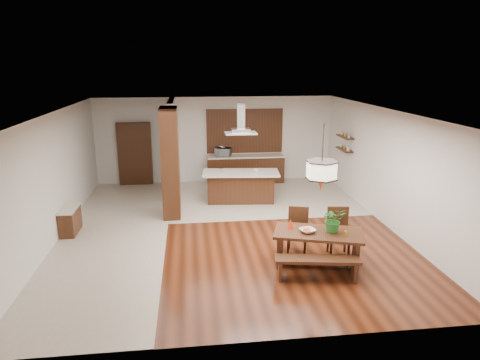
{
  "coord_description": "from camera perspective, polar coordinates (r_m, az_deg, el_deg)",
  "views": [
    {
      "loc": [
        -0.91,
        -9.9,
        3.99
      ],
      "look_at": [
        0.3,
        0.0,
        1.25
      ],
      "focal_mm": 32.0,
      "sensor_mm": 36.0,
      "label": 1
    }
  ],
  "objects": [
    {
      "name": "room_shell",
      "position": [
        10.13,
        -1.69,
        4.38
      ],
      "size": [
        9.0,
        9.04,
        2.92
      ],
      "color": "#3B180A",
      "rests_on": "ground"
    },
    {
      "name": "tile_hallway",
      "position": [
        10.83,
        -16.35,
        -6.88
      ],
      "size": [
        2.5,
        9.0,
        0.01
      ],
      "primitive_type": "cube",
      "color": "beige",
      "rests_on": "ground"
    },
    {
      "name": "tile_kitchen",
      "position": [
        13.2,
        2.78,
        -2.23
      ],
      "size": [
        5.5,
        4.0,
        0.01
      ],
      "primitive_type": "cube",
      "color": "beige",
      "rests_on": "ground"
    },
    {
      "name": "soffit_band",
      "position": [
        10.0,
        -1.73,
        9.01
      ],
      "size": [
        8.0,
        9.0,
        0.02
      ],
      "primitive_type": "cube",
      "color": "#361E0D",
      "rests_on": "room_shell"
    },
    {
      "name": "partition_pier",
      "position": [
        11.4,
        -9.26,
        2.28
      ],
      "size": [
        0.45,
        1.0,
        2.9
      ],
      "primitive_type": "cube",
      "color": "black",
      "rests_on": "ground"
    },
    {
      "name": "partition_stub",
      "position": [
        13.45,
        -8.95,
        4.29
      ],
      "size": [
        0.18,
        2.4,
        2.9
      ],
      "primitive_type": "cube",
      "color": "silver",
      "rests_on": "ground"
    },
    {
      "name": "hallway_console",
      "position": [
        11.13,
        -21.72,
        -5.05
      ],
      "size": [
        0.37,
        0.88,
        0.63
      ],
      "primitive_type": "cube",
      "color": "black",
      "rests_on": "ground"
    },
    {
      "name": "hallway_doorway",
      "position": [
        14.71,
        -13.83,
        3.38
      ],
      "size": [
        1.1,
        0.2,
        2.1
      ],
      "primitive_type": "cube",
      "color": "black",
      "rests_on": "ground"
    },
    {
      "name": "rear_counter",
      "position": [
        14.66,
        0.73,
        1.48
      ],
      "size": [
        2.6,
        0.62,
        0.95
      ],
      "color": "black",
      "rests_on": "ground"
    },
    {
      "name": "kitchen_window",
      "position": [
        14.66,
        0.61,
        6.57
      ],
      "size": [
        2.6,
        0.08,
        1.5
      ],
      "primitive_type": "cube",
      "color": "#9A5A2E",
      "rests_on": "room_shell"
    },
    {
      "name": "shelf_lower",
      "position": [
        13.63,
        13.74,
        3.96
      ],
      "size": [
        0.26,
        0.9,
        0.04
      ],
      "primitive_type": "cube",
      "color": "black",
      "rests_on": "room_shell"
    },
    {
      "name": "shelf_upper",
      "position": [
        13.56,
        13.84,
        5.62
      ],
      "size": [
        0.26,
        0.9,
        0.04
      ],
      "primitive_type": "cube",
      "color": "black",
      "rests_on": "room_shell"
    },
    {
      "name": "dining_table",
      "position": [
        8.83,
        10.35,
        -7.95
      ],
      "size": [
        1.92,
        1.35,
        0.73
      ],
      "rotation": [
        0.0,
        0.0,
        -0.3
      ],
      "color": "black",
      "rests_on": "ground"
    },
    {
      "name": "dining_bench",
      "position": [
        8.39,
        10.23,
        -11.59
      ],
      "size": [
        1.63,
        0.6,
        0.45
      ],
      "primitive_type": null,
      "rotation": [
        0.0,
        0.0,
        -0.16
      ],
      "color": "black",
      "rests_on": "ground"
    },
    {
      "name": "dining_chair_left",
      "position": [
        9.34,
        7.66,
        -6.77
      ],
      "size": [
        0.55,
        0.55,
        0.99
      ],
      "primitive_type": null,
      "rotation": [
        0.0,
        0.0,
        -0.31
      ],
      "color": "black",
      "rests_on": "ground"
    },
    {
      "name": "dining_chair_right",
      "position": [
        9.34,
        13.04,
        -6.89
      ],
      "size": [
        0.52,
        0.52,
        1.03
      ],
      "primitive_type": null,
      "rotation": [
        0.0,
        0.0,
        -0.15
      ],
      "color": "black",
      "rests_on": "ground"
    },
    {
      "name": "pendant_lantern",
      "position": [
        8.31,
        10.91,
        2.96
      ],
      "size": [
        0.64,
        0.64,
        1.31
      ],
      "primitive_type": null,
      "color": "beige",
      "rests_on": "room_shell"
    },
    {
      "name": "foliage_plant",
      "position": [
        8.72,
        12.35,
        -5.2
      ],
      "size": [
        0.46,
        0.4,
        0.51
      ],
      "primitive_type": "imported",
      "rotation": [
        0.0,
        0.0,
        -0.01
      ],
      "color": "#226823",
      "rests_on": "dining_table"
    },
    {
      "name": "fruit_bowl",
      "position": [
        8.67,
        8.98,
        -6.68
      ],
      "size": [
        0.37,
        0.37,
        0.07
      ],
      "primitive_type": "imported",
      "rotation": [
        0.0,
        0.0,
        0.31
      ],
      "color": "#B7B1A0",
      "rests_on": "dining_table"
    },
    {
      "name": "napkin_cone",
      "position": [
        8.8,
        6.75,
        -5.82
      ],
      "size": [
        0.16,
        0.16,
        0.2
      ],
      "primitive_type": "cone",
      "rotation": [
        0.0,
        0.0,
        -0.33
      ],
      "color": "red",
      "rests_on": "dining_table"
    },
    {
      "name": "gold_ornament",
      "position": [
        8.64,
        13.89,
        -6.94
      ],
      "size": [
        0.07,
        0.07,
        0.1
      ],
      "primitive_type": "cylinder",
      "rotation": [
        0.0,
        0.0,
        -0.03
      ],
      "color": "gold",
      "rests_on": "dining_table"
    },
    {
      "name": "kitchen_island",
      "position": [
        12.62,
        0.09,
        -0.84
      ],
      "size": [
        2.29,
        1.17,
        0.91
      ],
      "rotation": [
        0.0,
        0.0,
        -0.1
      ],
      "color": "black",
      "rests_on": "ground"
    },
    {
      "name": "range_hood",
      "position": [
        12.22,
        0.09,
        8.19
      ],
      "size": [
        0.9,
        0.55,
        0.87
      ],
      "primitive_type": null,
      "color": "silver",
      "rests_on": "room_shell"
    },
    {
      "name": "island_cup",
      "position": [
        12.43,
        2.15,
        1.27
      ],
      "size": [
        0.18,
        0.18,
        0.1
      ],
      "primitive_type": "imported",
      "rotation": [
        0.0,
        0.0,
        0.43
      ],
      "color": "white",
      "rests_on": "kitchen_island"
    },
    {
      "name": "microwave",
      "position": [
        14.42,
        -2.26,
        3.75
      ],
      "size": [
        0.6,
        0.5,
        0.28
      ],
      "primitive_type": "imported",
      "rotation": [
        0.0,
        0.0,
        -0.34
      ],
      "color": "#B5B8BC",
      "rests_on": "rear_counter"
    }
  ]
}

